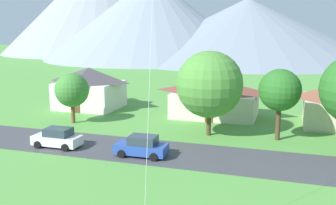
# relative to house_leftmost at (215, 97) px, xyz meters

# --- Properties ---
(road_strip) EXTENTS (160.00, 6.45, 0.08)m
(road_strip) POSITION_rel_house_leftmost_xyz_m (1.01, -14.85, -2.25)
(road_strip) COLOR #424247
(road_strip) RESTS_ON ground
(mountain_west_ridge) EXTENTS (82.34, 82.34, 19.70)m
(mountain_west_ridge) POSITION_rel_house_leftmost_xyz_m (-6.44, 84.90, 7.56)
(mountain_west_ridge) COLOR gray
(mountain_west_ridge) RESTS_ON ground
(mountain_east_ridge) EXTENTS (80.68, 80.68, 39.68)m
(mountain_east_ridge) POSITION_rel_house_leftmost_xyz_m (-69.59, 105.60, 17.55)
(mountain_east_ridge) COLOR #8E939E
(mountain_east_ridge) RESTS_ON ground
(mountain_far_west_ridge) EXTENTS (72.18, 72.18, 27.48)m
(mountain_far_west_ridge) POSITION_rel_house_leftmost_xyz_m (-38.01, 81.51, 11.45)
(mountain_far_west_ridge) COLOR gray
(mountain_far_west_ridge) RESTS_ON ground
(house_leftmost) EXTENTS (10.33, 6.96, 4.43)m
(house_leftmost) POSITION_rel_house_leftmost_xyz_m (0.00, 0.00, 0.00)
(house_leftmost) COLOR beige
(house_leftmost) RESTS_ON ground
(house_left_center) EXTENTS (8.26, 7.03, 5.26)m
(house_left_center) POSITION_rel_house_leftmost_xyz_m (-16.45, -0.13, 0.43)
(house_left_center) COLOR silver
(house_left_center) RESTS_ON ground
(tree_near_left) EXTENTS (3.86, 3.86, 6.63)m
(tree_near_left) POSITION_rel_house_leftmost_xyz_m (7.48, -7.84, 2.37)
(tree_near_left) COLOR #4C3823
(tree_near_left) RESTS_ON ground
(tree_left_of_center) EXTENTS (3.69, 3.69, 5.50)m
(tree_left_of_center) POSITION_rel_house_leftmost_xyz_m (-14.13, -7.98, 1.34)
(tree_left_of_center) COLOR brown
(tree_left_of_center) RESTS_ON ground
(tree_right_of_center) EXTENTS (6.39, 6.39, 8.18)m
(tree_right_of_center) POSITION_rel_house_leftmost_xyz_m (1.04, -8.26, 2.69)
(tree_right_of_center) COLOR #4C3823
(tree_right_of_center) RESTS_ON ground
(parked_car_blue_west_end) EXTENTS (4.25, 2.17, 1.68)m
(parked_car_blue_west_end) POSITION_rel_house_leftmost_xyz_m (-2.72, -16.28, -1.43)
(parked_car_blue_west_end) COLOR #2847A8
(parked_car_blue_west_end) RESTS_ON road_strip
(parked_car_white_mid_west) EXTENTS (4.21, 2.10, 1.68)m
(parked_car_white_mid_west) POSITION_rel_house_leftmost_xyz_m (-10.60, -16.26, -1.43)
(parked_car_white_mid_west) COLOR white
(parked_car_white_mid_west) RESTS_ON road_strip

